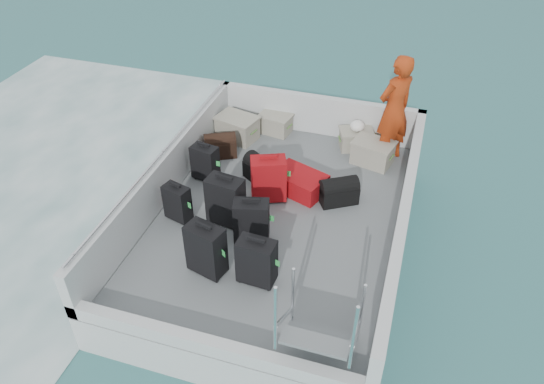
{
  "coord_description": "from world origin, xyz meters",
  "views": [
    {
      "loc": [
        1.67,
        -5.6,
        5.56
      ],
      "look_at": [
        -0.09,
        0.03,
        1.0
      ],
      "focal_mm": 35.0,
      "sensor_mm": 36.0,
      "label": 1
    }
  ],
  "objects_px": {
    "suitcase_3": "(206,250)",
    "crate_2": "(356,140)",
    "suitcase_4": "(226,201)",
    "passenger": "(394,110)",
    "crate_1": "(275,124)",
    "suitcase_6": "(257,262)",
    "suitcase_8": "(299,182)",
    "suitcase_2": "(205,163)",
    "suitcase_7": "(251,222)",
    "suitcase_5": "(269,180)",
    "crate_3": "(373,153)",
    "crate_0": "(237,129)",
    "suitcase_1": "(177,203)"
  },
  "relations": [
    {
      "from": "suitcase_3",
      "to": "crate_2",
      "type": "bearing_deg",
      "value": 84.86
    },
    {
      "from": "suitcase_4",
      "to": "crate_2",
      "type": "relative_size",
      "value": 1.41
    },
    {
      "from": "passenger",
      "to": "crate_1",
      "type": "bearing_deg",
      "value": -54.43
    },
    {
      "from": "suitcase_6",
      "to": "suitcase_8",
      "type": "height_order",
      "value": "suitcase_6"
    },
    {
      "from": "suitcase_2",
      "to": "suitcase_7",
      "type": "xyz_separation_m",
      "value": [
        1.15,
        -1.14,
        0.04
      ]
    },
    {
      "from": "suitcase_5",
      "to": "crate_3",
      "type": "bearing_deg",
      "value": 24.1
    },
    {
      "from": "crate_0",
      "to": "suitcase_4",
      "type": "bearing_deg",
      "value": -73.59
    },
    {
      "from": "suitcase_2",
      "to": "suitcase_6",
      "type": "relative_size",
      "value": 0.91
    },
    {
      "from": "suitcase_6",
      "to": "suitcase_3",
      "type": "bearing_deg",
      "value": -174.06
    },
    {
      "from": "suitcase_7",
      "to": "crate_1",
      "type": "bearing_deg",
      "value": 86.78
    },
    {
      "from": "suitcase_7",
      "to": "crate_2",
      "type": "xyz_separation_m",
      "value": [
        0.92,
        2.72,
        -0.17
      ]
    },
    {
      "from": "suitcase_1",
      "to": "suitcase_6",
      "type": "xyz_separation_m",
      "value": [
        1.44,
        -0.79,
        0.04
      ]
    },
    {
      "from": "suitcase_2",
      "to": "suitcase_5",
      "type": "distance_m",
      "value": 1.11
    },
    {
      "from": "suitcase_3",
      "to": "crate_3",
      "type": "relative_size",
      "value": 1.17
    },
    {
      "from": "suitcase_5",
      "to": "suitcase_3",
      "type": "bearing_deg",
      "value": -122.34
    },
    {
      "from": "suitcase_4",
      "to": "suitcase_6",
      "type": "xyz_separation_m",
      "value": [
        0.77,
        -0.94,
        -0.05
      ]
    },
    {
      "from": "suitcase_4",
      "to": "passenger",
      "type": "relative_size",
      "value": 0.41
    },
    {
      "from": "suitcase_1",
      "to": "suitcase_6",
      "type": "height_order",
      "value": "suitcase_6"
    },
    {
      "from": "suitcase_4",
      "to": "suitcase_2",
      "type": "bearing_deg",
      "value": 136.17
    },
    {
      "from": "crate_2",
      "to": "crate_1",
      "type": "bearing_deg",
      "value": 176.5
    },
    {
      "from": "crate_0",
      "to": "suitcase_7",
      "type": "bearing_deg",
      "value": -65.42
    },
    {
      "from": "suitcase_1",
      "to": "suitcase_7",
      "type": "xyz_separation_m",
      "value": [
        1.14,
        -0.12,
        0.05
      ]
    },
    {
      "from": "suitcase_1",
      "to": "suitcase_5",
      "type": "xyz_separation_m",
      "value": [
        1.08,
        0.83,
        0.07
      ]
    },
    {
      "from": "suitcase_5",
      "to": "suitcase_6",
      "type": "height_order",
      "value": "suitcase_5"
    },
    {
      "from": "suitcase_8",
      "to": "crate_0",
      "type": "xyz_separation_m",
      "value": [
        -1.42,
        1.13,
        0.04
      ]
    },
    {
      "from": "suitcase_3",
      "to": "passenger",
      "type": "relative_size",
      "value": 0.4
    },
    {
      "from": "suitcase_1",
      "to": "crate_1",
      "type": "bearing_deg",
      "value": 93.02
    },
    {
      "from": "suitcase_6",
      "to": "crate_3",
      "type": "height_order",
      "value": "suitcase_6"
    },
    {
      "from": "crate_1",
      "to": "passenger",
      "type": "distance_m",
      "value": 2.15
    },
    {
      "from": "crate_0",
      "to": "crate_1",
      "type": "xyz_separation_m",
      "value": [
        0.57,
        0.4,
        -0.04
      ]
    },
    {
      "from": "crate_2",
      "to": "suitcase_1",
      "type": "bearing_deg",
      "value": -128.44
    },
    {
      "from": "suitcase_4",
      "to": "suitcase_7",
      "type": "distance_m",
      "value": 0.54
    },
    {
      "from": "suitcase_2",
      "to": "crate_3",
      "type": "distance_m",
      "value": 2.71
    },
    {
      "from": "suitcase_3",
      "to": "suitcase_4",
      "type": "height_order",
      "value": "suitcase_4"
    },
    {
      "from": "suitcase_3",
      "to": "crate_2",
      "type": "distance_m",
      "value": 3.65
    },
    {
      "from": "crate_0",
      "to": "passenger",
      "type": "xyz_separation_m",
      "value": [
        2.58,
        0.19,
        0.7
      ]
    },
    {
      "from": "crate_0",
      "to": "crate_3",
      "type": "distance_m",
      "value": 2.36
    },
    {
      "from": "crate_2",
      "to": "crate_3",
      "type": "relative_size",
      "value": 0.85
    },
    {
      "from": "suitcase_3",
      "to": "suitcase_4",
      "type": "distance_m",
      "value": 0.97
    },
    {
      "from": "suitcase_1",
      "to": "suitcase_2",
      "type": "bearing_deg",
      "value": 106.59
    },
    {
      "from": "suitcase_3",
      "to": "suitcase_8",
      "type": "xyz_separation_m",
      "value": [
        0.67,
        1.98,
        -0.2
      ]
    },
    {
      "from": "suitcase_2",
      "to": "crate_3",
      "type": "xyz_separation_m",
      "value": [
        2.42,
        1.21,
        -0.1
      ]
    },
    {
      "from": "crate_0",
      "to": "crate_3",
      "type": "height_order",
      "value": "crate_0"
    },
    {
      "from": "suitcase_3",
      "to": "passenger",
      "type": "xyz_separation_m",
      "value": [
        1.83,
        3.29,
        0.54
      ]
    },
    {
      "from": "suitcase_4",
      "to": "suitcase_5",
      "type": "xyz_separation_m",
      "value": [
        0.4,
        0.68,
        -0.02
      ]
    },
    {
      "from": "suitcase_3",
      "to": "crate_2",
      "type": "relative_size",
      "value": 1.38
    },
    {
      "from": "suitcase_2",
      "to": "suitcase_3",
      "type": "bearing_deg",
      "value": -56.23
    },
    {
      "from": "suitcase_6",
      "to": "crate_2",
      "type": "relative_size",
      "value": 1.23
    },
    {
      "from": "suitcase_8",
      "to": "crate_2",
      "type": "distance_m",
      "value": 1.56
    },
    {
      "from": "suitcase_5",
      "to": "passenger",
      "type": "xyz_separation_m",
      "value": [
        1.54,
        1.64,
        0.55
      ]
    }
  ]
}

